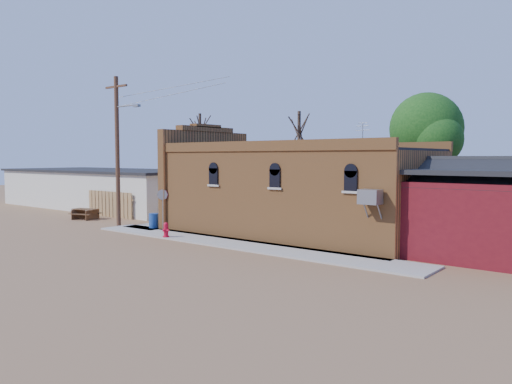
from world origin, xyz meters
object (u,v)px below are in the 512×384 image
Objects in this scene: fire_hydrant at (166,230)px; stop_sign at (163,198)px; trash_barrel at (154,221)px; brick_bar at (293,191)px; utility_pole at (118,148)px; picnic_table at (85,212)px.

stop_sign reaches higher than fire_hydrant.
trash_barrel reaches higher than fire_hydrant.
brick_bar is 19.42× the size of trash_barrel.
utility_pole is 4.97m from trash_barrel.
brick_bar is at bearing 28.25° from fire_hydrant.
brick_bar is at bearing 19.37° from stop_sign.
stop_sign reaches higher than picnic_table.
stop_sign is at bearing 117.54° from fire_hydrant.
stop_sign is (-6.49, -3.69, -0.49)m from brick_bar.
picnic_table is (-4.83, 0.77, -4.30)m from utility_pole.
picnic_table is (-14.62, -3.52, -1.87)m from brick_bar.
trash_barrel is at bearing 169.04° from stop_sign.
fire_hydrant is (-4.18, -5.50, -1.88)m from brick_bar.
fire_hydrant is at bearing -30.00° from trash_barrel.
utility_pole reaches higher than trash_barrel.
utility_pole is 4.45m from stop_sign.
picnic_table is (-10.44, 1.98, 0.01)m from fire_hydrant.
stop_sign is 2.72× the size of trash_barrel.
trash_barrel is (2.46, 0.61, -4.27)m from utility_pole.
brick_bar is 7.13× the size of stop_sign.
utility_pole is 6.52m from picnic_table.
brick_bar is at bearing -2.98° from picnic_table.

